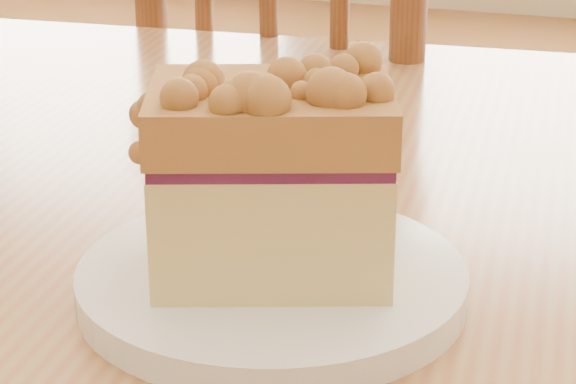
% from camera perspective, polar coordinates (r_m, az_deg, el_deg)
% --- Properties ---
extents(cafe_table_main, '(1.27, 0.90, 0.75)m').
position_cam_1_polar(cafe_table_main, '(0.91, -9.66, -3.93)').
color(cafe_table_main, '#A3733F').
rests_on(cafe_table_main, ground).
extents(cafe_chair_main, '(0.54, 0.54, 0.95)m').
position_cam_1_polar(cafe_chair_main, '(1.44, 2.76, -1.38)').
color(cafe_chair_main, brown).
rests_on(cafe_chair_main, ground).
extents(plate, '(0.22, 0.22, 0.02)m').
position_cam_1_polar(plate, '(0.64, -0.82, -4.65)').
color(plate, white).
rests_on(plate, cafe_table_main).
extents(cake_slice, '(0.16, 0.13, 0.12)m').
position_cam_1_polar(cake_slice, '(0.62, -0.78, 1.24)').
color(cake_slice, '#D4C377').
rests_on(cake_slice, plate).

